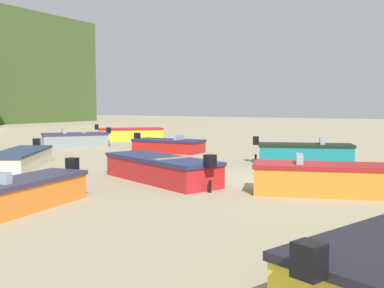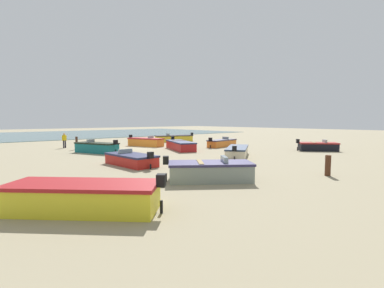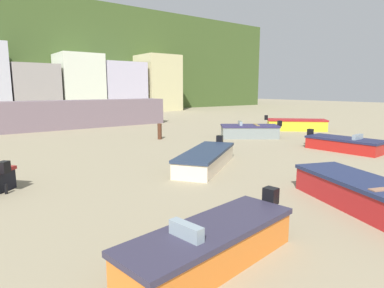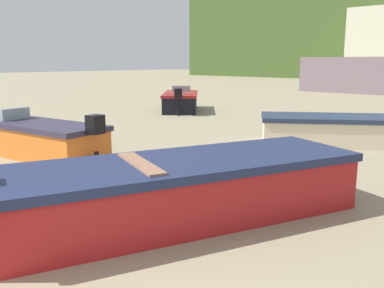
{
  "view_description": "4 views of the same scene",
  "coord_description": "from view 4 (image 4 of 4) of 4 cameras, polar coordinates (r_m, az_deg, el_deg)",
  "views": [
    {
      "loc": [
        -15.23,
        -5.39,
        2.72
      ],
      "look_at": [
        -0.81,
        3.21,
        1.29
      ],
      "focal_mm": 42.75,
      "sensor_mm": 36.0,
      "label": 1
    },
    {
      "loc": [
        15.8,
        25.76,
        2.99
      ],
      "look_at": [
        -3.37,
        3.97,
        0.5
      ],
      "focal_mm": 26.06,
      "sensor_mm": 36.0,
      "label": 2
    },
    {
      "loc": [
        -11.5,
        -0.23,
        3.53
      ],
      "look_at": [
        -3.39,
        10.51,
        1.26
      ],
      "focal_mm": 30.64,
      "sensor_mm": 36.0,
      "label": 3
    },
    {
      "loc": [
        2.18,
        -0.29,
        2.25
      ],
      "look_at": [
        -2.98,
        5.28,
        0.75
      ],
      "focal_mm": 39.52,
      "sensor_mm": 36.0,
      "label": 4
    }
  ],
  "objects": [
    {
      "name": "boat_orange_2",
      "position": [
        10.89,
        -20.6,
        0.79
      ],
      "size": [
        4.48,
        1.89,
        1.13
      ],
      "rotation": [
        0.0,
        0.0,
        1.71
      ],
      "color": "orange",
      "rests_on": "ground"
    },
    {
      "name": "boat_red_9",
      "position": [
        6.08,
        -1.31,
        -6.07
      ],
      "size": [
        3.42,
        5.47,
        1.19
      ],
      "rotation": [
        0.0,
        0.0,
        5.92
      ],
      "color": "#B21E21",
      "rests_on": "ground"
    },
    {
      "name": "boat_cream_3",
      "position": [
        12.25,
        21.37,
        1.71
      ],
      "size": [
        5.05,
        4.18,
        1.1
      ],
      "rotation": [
        0.0,
        0.0,
        2.18
      ],
      "color": "beige",
      "rests_on": "ground"
    },
    {
      "name": "boat_black_6",
      "position": [
        19.44,
        -1.54,
        5.78
      ],
      "size": [
        3.5,
        3.68,
        1.14
      ],
      "rotation": [
        0.0,
        0.0,
        0.72
      ],
      "color": "black",
      "rests_on": "ground"
    },
    {
      "name": "townhouse_far_left",
      "position": [
        50.58,
        23.95,
        12.01
      ],
      "size": [
        4.74,
        6.79,
        7.63
      ],
      "primitive_type": "cube",
      "color": "beige",
      "rests_on": "ground"
    }
  ]
}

